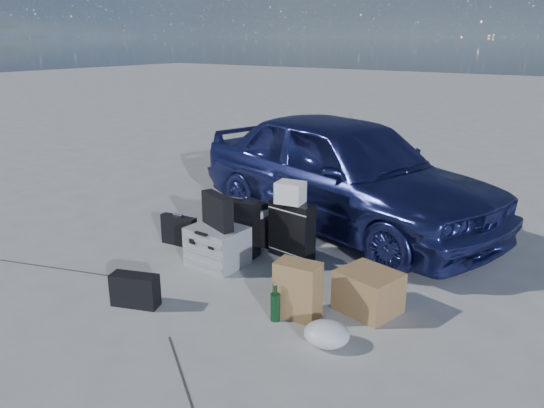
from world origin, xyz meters
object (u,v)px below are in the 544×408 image
(car, at_px, (343,171))
(green_bottle, at_px, (275,302))
(suitcase_left, at_px, (238,227))
(duffel_bag, at_px, (252,227))
(suitcase_right, at_px, (292,230))
(pelican_case, at_px, (217,246))
(briefcase, at_px, (179,231))
(cardboard_box, at_px, (368,291))

(car, height_order, green_bottle, car)
(suitcase_left, xyz_separation_m, duffel_bag, (-0.09, 0.35, -0.12))
(green_bottle, bearing_deg, car, 105.31)
(suitcase_right, bearing_deg, pelican_case, -123.68)
(briefcase, xyz_separation_m, duffel_bag, (0.56, 0.51, -0.00))
(suitcase_right, distance_m, green_bottle, 1.25)
(duffel_bag, bearing_deg, car, 50.62)
(suitcase_left, height_order, green_bottle, suitcase_left)
(briefcase, height_order, green_bottle, briefcase)
(briefcase, distance_m, green_bottle, 1.82)
(suitcase_left, distance_m, suitcase_right, 0.53)
(suitcase_right, bearing_deg, car, 98.50)
(suitcase_left, relative_size, suitcase_right, 1.01)
(green_bottle, bearing_deg, suitcase_left, 140.60)
(pelican_case, bearing_deg, suitcase_right, 51.22)
(car, relative_size, green_bottle, 12.55)
(pelican_case, height_order, green_bottle, pelican_case)
(duffel_bag, relative_size, cardboard_box, 1.42)
(duffel_bag, bearing_deg, pelican_case, -93.95)
(briefcase, xyz_separation_m, suitcase_left, (0.64, 0.17, 0.12))
(pelican_case, height_order, suitcase_left, suitcase_left)
(briefcase, relative_size, suitcase_left, 0.72)
(car, bearing_deg, green_bottle, -148.81)
(pelican_case, distance_m, suitcase_right, 0.74)
(car, bearing_deg, pelican_case, -179.10)
(car, relative_size, suitcase_left, 6.69)
(suitcase_right, bearing_deg, duffel_bag, 176.59)
(car, bearing_deg, suitcase_left, 177.62)
(briefcase, xyz_separation_m, cardboard_box, (2.20, -0.15, 0.01))
(pelican_case, xyz_separation_m, duffel_bag, (-0.09, 0.66, -0.03))
(briefcase, bearing_deg, car, 47.91)
(pelican_case, bearing_deg, suitcase_left, 91.96)
(car, xyz_separation_m, briefcase, (-1.09, -1.51, -0.48))
(green_bottle, bearing_deg, suitcase_right, 117.31)
(suitcase_right, relative_size, duffel_bag, 0.89)
(suitcase_left, xyz_separation_m, cardboard_box, (1.55, -0.31, -0.12))
(suitcase_right, distance_m, cardboard_box, 1.22)
(cardboard_box, distance_m, green_bottle, 0.74)
(cardboard_box, bearing_deg, duffel_bag, 158.03)
(duffel_bag, xyz_separation_m, green_bottle, (1.13, -1.21, -0.01))
(briefcase, distance_m, suitcase_right, 1.20)
(briefcase, relative_size, cardboard_box, 0.92)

